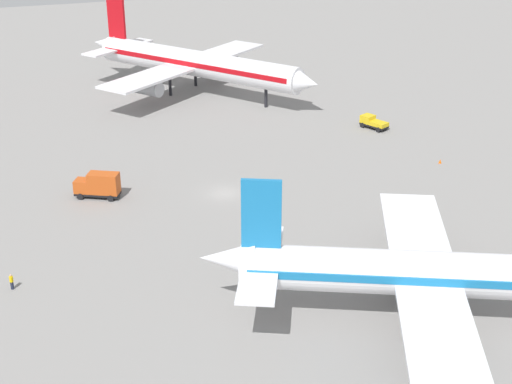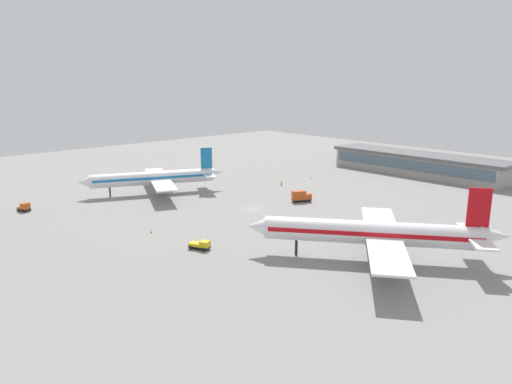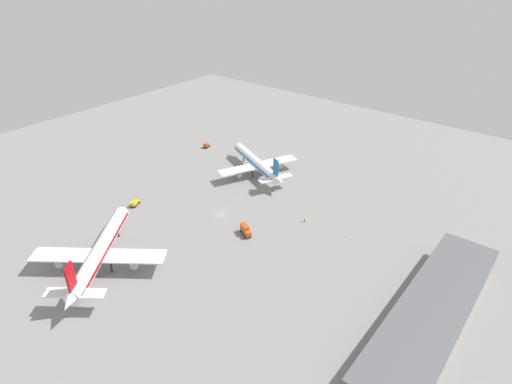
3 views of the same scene
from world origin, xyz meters
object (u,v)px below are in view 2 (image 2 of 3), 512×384
at_px(catering_truck, 301,196).
at_px(safety_cone_mid_apron, 151,232).
at_px(airplane_at_gate, 375,233).
at_px(safety_cone_near_gate, 311,178).
at_px(airplane_taxiing, 155,178).
at_px(baggage_tug, 24,207).
at_px(pushback_tractor, 201,245).
at_px(ground_crew_worker, 281,183).

relative_size(catering_truck, safety_cone_mid_apron, 9.74).
xyz_separation_m(airplane_at_gate, safety_cone_near_gate, (59.92, -50.86, -5.24)).
distance_m(airplane_taxiing, baggage_tug, 37.40).
height_order(safety_cone_near_gate, safety_cone_mid_apron, same).
relative_size(airplane_at_gate, pushback_tractor, 8.85).
bearing_deg(airplane_taxiing, safety_cone_near_gate, -174.26).
distance_m(pushback_tractor, safety_cone_near_gate, 79.00).
bearing_deg(baggage_tug, safety_cone_near_gate, 57.32).
distance_m(ground_crew_worker, safety_cone_near_gate, 16.10).
bearing_deg(catering_truck, ground_crew_worker, 86.31).
distance_m(catering_truck, ground_crew_worker, 22.20).
bearing_deg(airplane_taxiing, catering_truck, 148.22).
bearing_deg(safety_cone_near_gate, ground_crew_worker, 93.28).
height_order(airplane_at_gate, baggage_tug, airplane_at_gate).
bearing_deg(catering_truck, airplane_taxiing, 151.18).
distance_m(baggage_tug, safety_cone_near_gate, 92.65).
height_order(airplane_taxiing, catering_truck, airplane_taxiing).
height_order(pushback_tractor, safety_cone_near_gate, pushback_tractor).
bearing_deg(catering_truck, baggage_tug, 172.09).
bearing_deg(baggage_tug, catering_truck, 37.01).
distance_m(catering_truck, pushback_tractor, 46.33).
bearing_deg(catering_truck, safety_cone_mid_apron, -157.95).
xyz_separation_m(airplane_at_gate, airplane_taxiing, (77.78, 1.93, -0.61)).
height_order(airplane_taxiing, pushback_tractor, airplane_taxiing).
height_order(pushback_tractor, ground_crew_worker, pushback_tractor).
bearing_deg(airplane_at_gate, ground_crew_worker, -67.57).
xyz_separation_m(airplane_at_gate, safety_cone_mid_apron, (44.37, 23.36, -5.24)).
bearing_deg(airplane_at_gate, catering_truck, -67.31).
xyz_separation_m(ground_crew_worker, safety_cone_near_gate, (0.92, -16.06, -0.55)).
relative_size(airplane_at_gate, catering_truck, 7.25).
relative_size(pushback_tractor, safety_cone_mid_apron, 7.98).
bearing_deg(pushback_tractor, baggage_tug, 171.91).
relative_size(airplane_at_gate, airplane_taxiing, 1.01).
relative_size(catering_truck, ground_crew_worker, 3.50).
height_order(pushback_tractor, safety_cone_mid_apron, pushback_tractor).
relative_size(airplane_taxiing, pushback_tractor, 8.76).
xyz_separation_m(safety_cone_near_gate, safety_cone_mid_apron, (-15.55, 74.23, 0.00)).
relative_size(airplane_taxiing, safety_cone_near_gate, 69.93).
distance_m(airplane_at_gate, pushback_tractor, 35.51).
xyz_separation_m(catering_truck, safety_cone_mid_apron, (4.37, 46.71, -1.40)).
bearing_deg(pushback_tractor, safety_cone_mid_apron, 161.65).
bearing_deg(baggage_tug, pushback_tractor, -0.54).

